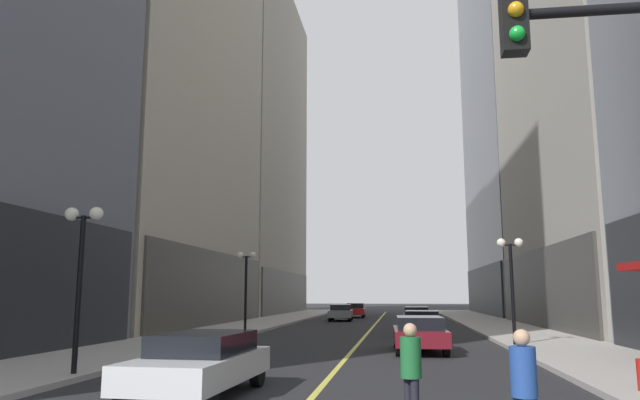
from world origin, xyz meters
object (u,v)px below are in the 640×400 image
(car_maroon, at_px, (419,333))
(car_grey, at_px, (341,312))
(car_black, at_px, (417,316))
(street_lamp_left_far, at_px, (246,274))
(car_red, at_px, (356,310))
(street_lamp_right_mid, at_px, (511,267))
(pedestrian_in_blue_hoodie, at_px, (524,384))
(car_navy, at_px, (422,323))
(car_white, at_px, (201,362))
(street_lamp_left_near, at_px, (82,251))
(pedestrian_in_green_parka, at_px, (411,368))

(car_maroon, relative_size, car_grey, 1.01)
(car_black, distance_m, street_lamp_left_far, 13.43)
(car_black, height_order, car_red, same)
(car_black, xyz_separation_m, street_lamp_right_mid, (3.48, -15.45, 2.54))
(car_red, height_order, pedestrian_in_blue_hoodie, pedestrian_in_blue_hoodie)
(car_navy, xyz_separation_m, car_black, (-0.01, 9.58, 0.00))
(car_white, bearing_deg, street_lamp_left_near, 154.04)
(car_red, bearing_deg, car_black, -70.97)
(car_maroon, xyz_separation_m, car_red, (-4.90, 32.93, -0.00))
(pedestrian_in_blue_hoodie, bearing_deg, pedestrian_in_green_parka, 131.72)
(car_black, bearing_deg, car_maroon, -91.22)
(car_maroon, relative_size, car_red, 1.05)
(car_white, bearing_deg, street_lamp_left_far, 102.18)
(pedestrian_in_blue_hoodie, distance_m, street_lamp_left_far, 24.99)
(car_white, xyz_separation_m, street_lamp_left_far, (-4.02, 18.63, 2.54))
(car_black, bearing_deg, pedestrian_in_green_parka, -91.67)
(street_lamp_left_far, bearing_deg, pedestrian_in_blue_hoodie, -66.65)
(car_black, distance_m, car_grey, 10.14)
(street_lamp_right_mid, bearing_deg, car_maroon, -150.67)
(car_white, distance_m, pedestrian_in_green_parka, 5.13)
(pedestrian_in_green_parka, bearing_deg, car_black, 88.33)
(car_white, bearing_deg, car_grey, 91.01)
(car_maroon, height_order, pedestrian_in_blue_hoodie, pedestrian_in_blue_hoodie)
(car_navy, relative_size, street_lamp_right_mid, 0.97)
(car_maroon, relative_size, street_lamp_left_near, 1.07)
(pedestrian_in_blue_hoodie, bearing_deg, street_lamp_left_near, 147.96)
(car_navy, relative_size, car_red, 0.95)
(car_black, bearing_deg, street_lamp_right_mid, -77.31)
(car_white, relative_size, car_red, 1.01)
(car_grey, relative_size, pedestrian_in_blue_hoodie, 2.79)
(car_red, height_order, street_lamp_left_far, street_lamp_left_far)
(car_white, height_order, pedestrian_in_blue_hoodie, pedestrian_in_blue_hoodie)
(pedestrian_in_green_parka, bearing_deg, car_grey, 97.41)
(street_lamp_left_near, bearing_deg, street_lamp_right_mid, 39.50)
(pedestrian_in_green_parka, bearing_deg, car_navy, 87.54)
(car_red, xyz_separation_m, street_lamp_left_far, (-4.04, -24.64, 2.54))
(pedestrian_in_blue_hoodie, bearing_deg, car_navy, 91.35)
(car_maroon, distance_m, car_grey, 26.43)
(car_white, height_order, car_maroon, same)
(street_lamp_left_far, bearing_deg, car_grey, 79.09)
(street_lamp_left_near, height_order, street_lamp_left_far, same)
(pedestrian_in_green_parka, xyz_separation_m, street_lamp_right_mid, (4.37, 15.11, 2.28))
(car_black, bearing_deg, pedestrian_in_blue_hoodie, -89.04)
(street_lamp_right_mid, bearing_deg, street_lamp_left_far, 154.44)
(car_white, height_order, pedestrian_in_green_parka, pedestrian_in_green_parka)
(car_navy, bearing_deg, car_white, -106.12)
(car_maroon, distance_m, pedestrian_in_blue_hoodie, 14.59)
(pedestrian_in_blue_hoodie, xyz_separation_m, street_lamp_right_mid, (2.94, 16.72, 2.28))
(car_black, bearing_deg, car_grey, 125.86)
(pedestrian_in_green_parka, xyz_separation_m, street_lamp_left_far, (-8.43, 21.24, 2.28))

